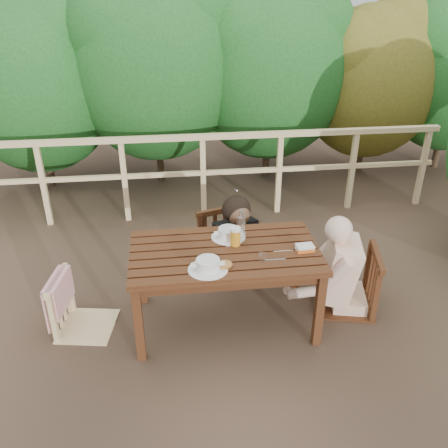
{
  "coord_description": "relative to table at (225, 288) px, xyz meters",
  "views": [
    {
      "loc": [
        -0.41,
        -3.18,
        2.62
      ],
      "look_at": [
        0.0,
        0.05,
        0.9
      ],
      "focal_mm": 38.46,
      "sensor_mm": 36.0,
      "label": 1
    }
  ],
  "objects": [
    {
      "name": "soup_far",
      "position": [
        0.05,
        0.2,
        0.39
      ],
      "size": [
        0.28,
        0.28,
        0.09
      ],
      "primitive_type": "cylinder",
      "color": "silver",
      "rests_on": "table"
    },
    {
      "name": "chair_left",
      "position": [
        -1.14,
        0.07,
        0.11
      ],
      "size": [
        0.52,
        0.52,
        0.91
      ],
      "primitive_type": "cube",
      "rotation": [
        0.0,
        0.0,
        1.4
      ],
      "color": "#D8B984",
      "rests_on": "ground"
    },
    {
      "name": "beer_glass",
      "position": [
        0.09,
        0.07,
        0.42
      ],
      "size": [
        0.09,
        0.09,
        0.17
      ],
      "primitive_type": "cylinder",
      "color": "orange",
      "rests_on": "table"
    },
    {
      "name": "hedge_row",
      "position": [
        0.4,
        3.2,
        1.56
      ],
      "size": [
        6.6,
        1.6,
        3.8
      ],
      "primitive_type": null,
      "color": "#1A4D1B",
      "rests_on": "ground"
    },
    {
      "name": "diner_right",
      "position": [
        1.11,
        0.1,
        0.36
      ],
      "size": [
        0.81,
        0.71,
        1.4
      ],
      "primitive_type": null,
      "rotation": [
        0.0,
        0.0,
        1.34
      ],
      "color": "beige",
      "rests_on": "ground"
    },
    {
      "name": "chair_right",
      "position": [
        1.08,
        0.1,
        0.17
      ],
      "size": [
        0.61,
        0.61,
        1.01
      ],
      "primitive_type": "cube",
      "rotation": [
        0.0,
        0.0,
        -1.81
      ],
      "color": "#3C1F0F",
      "rests_on": "ground"
    },
    {
      "name": "bottle",
      "position": [
        0.15,
        0.15,
        0.48
      ],
      "size": [
        0.07,
        0.07,
        0.28
      ],
      "primitive_type": "cylinder",
      "color": "white",
      "rests_on": "table"
    },
    {
      "name": "butter_tub",
      "position": [
        0.62,
        -0.08,
        0.37
      ],
      "size": [
        0.14,
        0.11,
        0.06
      ],
      "primitive_type": "cube",
      "rotation": [
        0.0,
        0.0,
        0.07
      ],
      "color": "white",
      "rests_on": "table"
    },
    {
      "name": "woman",
      "position": [
        0.15,
        0.87,
        0.28
      ],
      "size": [
        0.66,
        0.74,
        1.24
      ],
      "primitive_type": null,
      "rotation": [
        0.0,
        0.0,
        3.44
      ],
      "color": "black",
      "rests_on": "ground"
    },
    {
      "name": "soup_near",
      "position": [
        -0.16,
        -0.25,
        0.39
      ],
      "size": [
        0.29,
        0.29,
        0.1
      ],
      "primitive_type": "cylinder",
      "color": "white",
      "rests_on": "table"
    },
    {
      "name": "table",
      "position": [
        0.0,
        0.0,
        0.0
      ],
      "size": [
        1.47,
        0.83,
        0.68
      ],
      "primitive_type": "cube",
      "color": "#3C1F0F",
      "rests_on": "ground"
    },
    {
      "name": "chair_far",
      "position": [
        0.15,
        0.85,
        0.17
      ],
      "size": [
        0.64,
        0.64,
        1.02
      ],
      "primitive_type": "cube",
      "rotation": [
        0.0,
        0.0,
        0.3
      ],
      "color": "#3C1F0F",
      "rests_on": "ground"
    },
    {
      "name": "railing",
      "position": [
        0.0,
        2.0,
        0.16
      ],
      "size": [
        5.6,
        0.1,
        1.01
      ],
      "primitive_type": "cube",
      "color": "#D8B984",
      "rests_on": "ground"
    },
    {
      "name": "bread_roll",
      "position": [
        -0.03,
        -0.24,
        0.37
      ],
      "size": [
        0.11,
        0.09,
        0.07
      ],
      "primitive_type": "ellipsoid",
      "color": "#9A5C26",
      "rests_on": "table"
    },
    {
      "name": "tumbler",
      "position": [
        0.26,
        -0.18,
        0.38
      ],
      "size": [
        0.06,
        0.06,
        0.07
      ],
      "primitive_type": "cylinder",
      "color": "white",
      "rests_on": "table"
    },
    {
      "name": "ground",
      "position": [
        0.0,
        0.0,
        -0.34
      ],
      "size": [
        60.0,
        60.0,
        0.0
      ],
      "primitive_type": "plane",
      "color": "#503B2B",
      "rests_on": "ground"
    }
  ]
}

